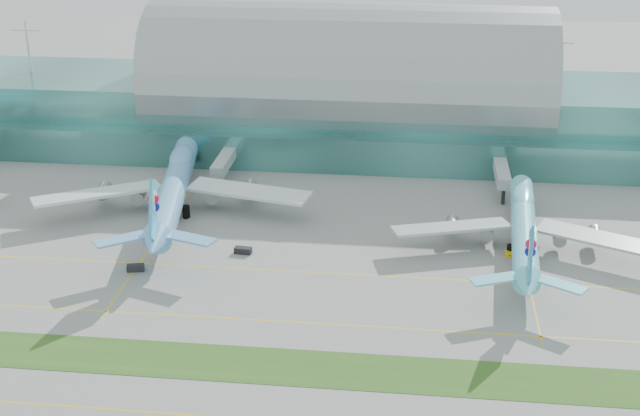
# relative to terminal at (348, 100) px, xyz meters

# --- Properties ---
(ground) EXTENTS (700.00, 700.00, 0.00)m
(ground) POSITION_rel_terminal_xyz_m (-0.01, -128.79, -14.23)
(ground) COLOR gray
(ground) RESTS_ON ground
(terminal) EXTENTS (340.00, 69.10, 36.00)m
(terminal) POSITION_rel_terminal_xyz_m (0.00, 0.00, 0.00)
(terminal) COLOR #3D7A75
(terminal) RESTS_ON ground
(grass_strip_far) EXTENTS (420.00, 12.00, 0.08)m
(grass_strip_far) POSITION_rel_terminal_xyz_m (-0.01, -126.79, -14.19)
(grass_strip_far) COLOR #2D591E
(grass_strip_far) RESTS_ON ground
(taxiline_c) EXTENTS (420.00, 0.35, 0.01)m
(taxiline_c) POSITION_rel_terminal_xyz_m (-0.01, -110.79, -14.22)
(taxiline_c) COLOR yellow
(taxiline_c) RESTS_ON ground
(taxiline_d) EXTENTS (420.00, 0.35, 0.01)m
(taxiline_d) POSITION_rel_terminal_xyz_m (-0.01, -88.79, -14.22)
(taxiline_d) COLOR yellow
(taxiline_d) RESTS_ON ground
(airliner_b) EXTENTS (68.68, 78.69, 21.71)m
(airliner_b) POSITION_rel_terminal_xyz_m (-38.68, -57.94, -7.53)
(airliner_b) COLOR #69ACE8
(airliner_b) RESTS_ON ground
(airliner_c) EXTENTS (59.92, 68.19, 18.76)m
(airliner_c) POSITION_rel_terminal_xyz_m (46.29, -71.53, -8.44)
(airliner_c) COLOR #6DD8F0
(airliner_c) RESTS_ON ground
(gse_c) EXTENTS (3.98, 2.41, 1.49)m
(gse_c) POSITION_rel_terminal_xyz_m (-38.24, -92.53, -13.48)
(gse_c) COLOR black
(gse_c) RESTS_ON ground
(gse_d) EXTENTS (4.07, 2.15, 1.44)m
(gse_d) POSITION_rel_terminal_xyz_m (-16.76, -80.93, -13.51)
(gse_d) COLOR black
(gse_d) RESTS_ON ground
(gse_e) EXTENTS (3.68, 1.88, 1.47)m
(gse_e) POSITION_rel_terminal_xyz_m (43.93, -75.67, -13.49)
(gse_e) COLOR gold
(gse_e) RESTS_ON ground
(gse_f) EXTENTS (3.22, 1.78, 1.34)m
(gse_f) POSITION_rel_terminal_xyz_m (46.15, -76.56, -13.55)
(gse_f) COLOR black
(gse_f) RESTS_ON ground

